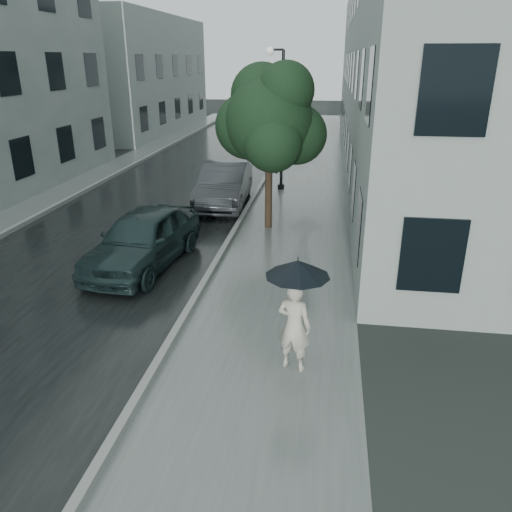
% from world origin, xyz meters
% --- Properties ---
extents(ground, '(120.00, 120.00, 0.00)m').
position_xyz_m(ground, '(0.00, 0.00, 0.00)').
color(ground, black).
rests_on(ground, ground).
extents(sidewalk, '(3.50, 60.00, 0.01)m').
position_xyz_m(sidewalk, '(0.25, 12.00, 0.00)').
color(sidewalk, slate).
rests_on(sidewalk, ground).
extents(kerb_near, '(0.15, 60.00, 0.15)m').
position_xyz_m(kerb_near, '(-1.57, 12.00, 0.07)').
color(kerb_near, slate).
rests_on(kerb_near, ground).
extents(asphalt_road, '(6.85, 60.00, 0.00)m').
position_xyz_m(asphalt_road, '(-5.08, 12.00, 0.00)').
color(asphalt_road, black).
rests_on(asphalt_road, ground).
extents(kerb_far, '(0.15, 60.00, 0.15)m').
position_xyz_m(kerb_far, '(-8.57, 12.00, 0.07)').
color(kerb_far, slate).
rests_on(kerb_far, ground).
extents(sidewalk_far, '(1.70, 60.00, 0.01)m').
position_xyz_m(sidewalk_far, '(-9.50, 12.00, 0.00)').
color(sidewalk_far, '#4C5451').
rests_on(sidewalk_far, ground).
extents(building_near, '(7.02, 36.00, 9.00)m').
position_xyz_m(building_near, '(5.47, 19.50, 4.50)').
color(building_near, gray).
rests_on(building_near, ground).
extents(building_far_b, '(7.02, 18.00, 8.00)m').
position_xyz_m(building_far_b, '(-13.77, 30.00, 4.00)').
color(building_far_b, gray).
rests_on(building_far_b, ground).
extents(pedestrian, '(0.69, 0.56, 1.65)m').
position_xyz_m(pedestrian, '(0.81, -0.27, 0.84)').
color(pedestrian, '#B8B2A1').
rests_on(pedestrian, sidewalk).
extents(umbrella, '(1.27, 1.27, 1.18)m').
position_xyz_m(umbrella, '(0.84, -0.29, 1.93)').
color(umbrella, black).
rests_on(umbrella, ground).
extents(street_tree, '(3.49, 3.17, 5.09)m').
position_xyz_m(street_tree, '(-0.60, 7.63, 3.39)').
color(street_tree, '#332619').
rests_on(street_tree, ground).
extents(lamp_post, '(0.83, 0.45, 5.53)m').
position_xyz_m(lamp_post, '(-0.84, 12.70, 3.15)').
color(lamp_post, black).
rests_on(lamp_post, ground).
extents(car_near, '(2.30, 4.59, 1.50)m').
position_xyz_m(car_near, '(-3.43, 3.85, 0.76)').
color(car_near, black).
rests_on(car_near, ground).
extents(car_far, '(1.83, 4.69, 1.52)m').
position_xyz_m(car_far, '(-2.55, 9.94, 0.77)').
color(car_far, '#272A2D').
rests_on(car_far, ground).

